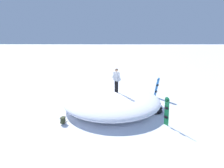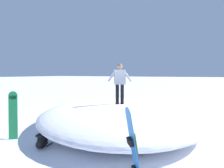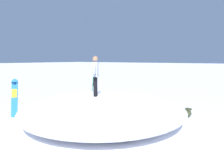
{
  "view_description": "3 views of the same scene",
  "coord_description": "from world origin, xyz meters",
  "px_view_note": "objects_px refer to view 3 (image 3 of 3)",
  "views": [
    {
      "loc": [
        0.23,
        10.66,
        4.53
      ],
      "look_at": [
        0.16,
        -0.45,
        1.55
      ],
      "focal_mm": 27.55,
      "sensor_mm": 36.0,
      "label": 1
    },
    {
      "loc": [
        -5.87,
        -2.92,
        2.19
      ],
      "look_at": [
        0.15,
        0.03,
        1.76
      ],
      "focal_mm": 24.97,
      "sensor_mm": 36.0,
      "label": 2
    },
    {
      "loc": [
        5.22,
        -6.88,
        2.49
      ],
      "look_at": [
        0.65,
        -0.41,
        1.53
      ],
      "focal_mm": 33.34,
      "sensor_mm": 36.0,
      "label": 3
    }
  ],
  "objects_px": {
    "snowboard_primary_upright": "(93,87)",
    "backpack_near": "(188,113)",
    "snowboarder_standing": "(95,73)",
    "snowboard_secondary_upright": "(15,97)",
    "backpack_far": "(75,101)"
  },
  "relations": [
    {
      "from": "snowboard_primary_upright",
      "to": "backpack_far",
      "type": "height_order",
      "value": "snowboard_primary_upright"
    },
    {
      "from": "snowboard_secondary_upright",
      "to": "backpack_near",
      "type": "bearing_deg",
      "value": 34.35
    },
    {
      "from": "backpack_near",
      "to": "backpack_far",
      "type": "bearing_deg",
      "value": -167.75
    },
    {
      "from": "snowboard_secondary_upright",
      "to": "backpack_far",
      "type": "height_order",
      "value": "snowboard_secondary_upright"
    },
    {
      "from": "backpack_near",
      "to": "backpack_far",
      "type": "relative_size",
      "value": 0.98
    },
    {
      "from": "snowboarder_standing",
      "to": "backpack_near",
      "type": "height_order",
      "value": "snowboarder_standing"
    },
    {
      "from": "backpack_near",
      "to": "snowboarder_standing",
      "type": "bearing_deg",
      "value": -139.12
    },
    {
      "from": "snowboard_secondary_upright",
      "to": "backpack_far",
      "type": "distance_m",
      "value": 3.12
    },
    {
      "from": "snowboarder_standing",
      "to": "backpack_near",
      "type": "bearing_deg",
      "value": 40.88
    },
    {
      "from": "snowboard_secondary_upright",
      "to": "backpack_far",
      "type": "relative_size",
      "value": 2.97
    },
    {
      "from": "snowboarder_standing",
      "to": "snowboard_primary_upright",
      "type": "relative_size",
      "value": 1.0
    },
    {
      "from": "snowboarder_standing",
      "to": "snowboard_secondary_upright",
      "type": "relative_size",
      "value": 0.99
    },
    {
      "from": "snowboarder_standing",
      "to": "snowboard_secondary_upright",
      "type": "distance_m",
      "value": 3.74
    },
    {
      "from": "snowboard_primary_upright",
      "to": "backpack_near",
      "type": "relative_size",
      "value": 2.99
    },
    {
      "from": "snowboarder_standing",
      "to": "snowboard_primary_upright",
      "type": "distance_m",
      "value": 3.94
    }
  ]
}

